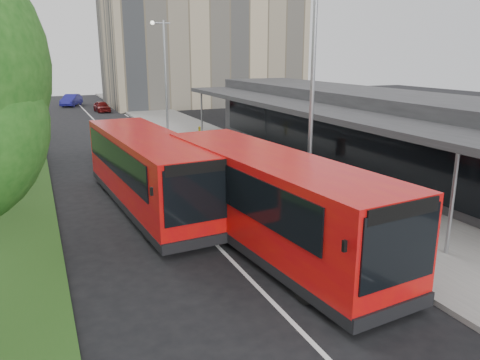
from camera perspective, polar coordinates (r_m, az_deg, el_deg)
The scene contains 15 objects.
ground at distance 14.43m, azimuth -2.04°, elevation -8.79°, with size 120.00×120.00×0.00m, color black.
pavement at distance 34.53m, azimuth -5.02°, elevation 5.47°, with size 5.00×80.00×0.15m, color slate.
grass_verge at distance 32.87m, azimuth -27.05°, elevation 3.33°, with size 5.00×80.00×0.10m, color #264E19.
lane_centre_line at distance 28.31m, azimuth -13.30°, elevation 2.83°, with size 0.12×70.00×0.01m, color silver.
kerb_dashes at distance 32.84m, azimuth -8.93°, elevation 4.72°, with size 0.12×56.00×0.01m.
office_block at distance 57.53m, azimuth -4.70°, elevation 18.25°, with size 22.00×12.00×18.00m, color tan.
station_building at distance 25.91m, azimuth 14.03°, elevation 6.25°, with size 7.70×26.00×4.00m.
lamp_post_near at distance 16.88m, azimuth 8.56°, elevation 11.14°, with size 1.44×0.28×8.00m.
lamp_post_far at distance 35.44m, azimuth -9.23°, elevation 13.14°, with size 1.44×0.28×8.00m.
bus_main at distance 14.32m, azimuth 3.56°, elevation -2.56°, with size 3.59×10.54×2.93m.
bus_second at distance 18.38m, azimuth -11.10°, elevation 1.10°, with size 3.29×10.34×2.88m.
litter_bin at distance 25.00m, azimuth 1.86°, elevation 3.14°, with size 0.55×0.55×1.00m, color #3A1F17.
bollard at distance 31.68m, azimuth -4.95°, elevation 5.63°, with size 0.16×0.16×0.97m, color yellow.
car_near at distance 51.06m, azimuth -16.49°, elevation 8.60°, with size 1.31×3.26×1.11m, color #520B0B.
car_far at distance 57.99m, azimuth -19.88°, elevation 9.15°, with size 1.42×4.06×1.34m, color navy.
Camera 1 is at (-4.81, -12.28, 5.86)m, focal length 35.00 mm.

